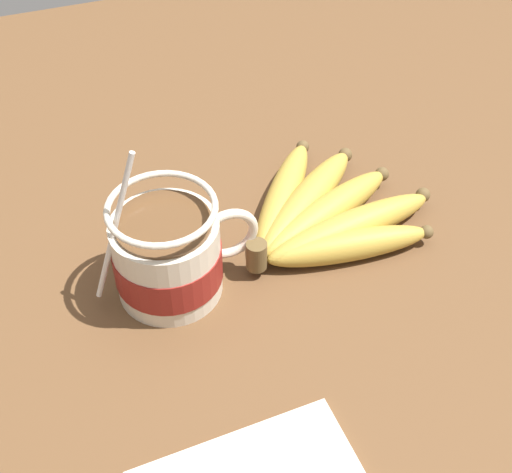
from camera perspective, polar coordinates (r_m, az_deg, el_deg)
name	(u,v)px	position (r cm, az deg, el deg)	size (l,w,h in cm)	color
table	(244,278)	(70.19, -1.00, -3.35)	(120.35, 120.35, 2.94)	brown
coffee_mug	(169,257)	(64.56, -6.95, -1.64)	(15.62, 9.94, 16.57)	beige
banana_bunch	(322,214)	(72.37, 5.28, 1.78)	(21.33, 19.34, 4.01)	brown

